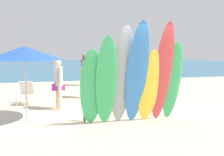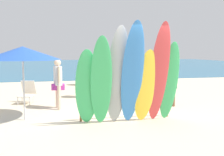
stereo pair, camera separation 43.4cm
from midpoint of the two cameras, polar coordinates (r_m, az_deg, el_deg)
ground at (r=20.84m, az=-6.31°, el=0.81°), size 60.00×60.00×0.00m
ocean_water at (r=36.31m, az=-8.71°, el=3.01°), size 60.00×40.00×0.02m
surfboard_rack at (r=7.10m, az=4.83°, el=-5.52°), size 2.61×0.07×0.60m
surfboard_green_0 at (r=6.37m, az=-3.78°, el=-2.21°), size 0.61×0.65×1.95m
surfboard_green_1 at (r=6.23m, az=-0.44°, el=-0.94°), size 0.60×0.87×2.26m
surfboard_grey_2 at (r=6.39m, az=3.20°, el=0.37°), size 0.58×0.76×2.51m
surfboard_blue_3 at (r=6.37m, az=6.54°, el=0.79°), size 0.58×0.96×2.62m
surfboard_yellow_4 at (r=6.67m, az=9.41°, el=-1.91°), size 0.61×0.66×1.95m
surfboard_red_5 at (r=6.68m, az=12.35°, el=0.94°), size 0.52×0.88×2.62m
surfboard_green_6 at (r=6.94m, az=14.54°, el=-0.91°), size 0.52×0.75×2.14m
beachgoer_midbeach at (r=10.27m, az=-4.51°, el=0.28°), size 0.39×0.53×1.49m
beachgoer_near_rack at (r=13.98m, az=-4.28°, el=2.34°), size 0.45×0.59×1.72m
beachgoer_strolling at (r=8.84m, az=14.25°, el=-0.21°), size 0.62×0.27×1.65m
beachgoer_by_water at (r=8.40m, az=-10.66°, el=-0.55°), size 0.42×0.61×1.63m
beachgoer_photographing at (r=11.79m, az=0.45°, el=1.12°), size 0.40×0.52×1.52m
beach_chair_red at (r=9.67m, az=-17.35°, el=-2.91°), size 0.65×0.79×0.82m
beach_umbrella at (r=7.13m, az=-17.88°, el=5.35°), size 2.05×2.05×2.02m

